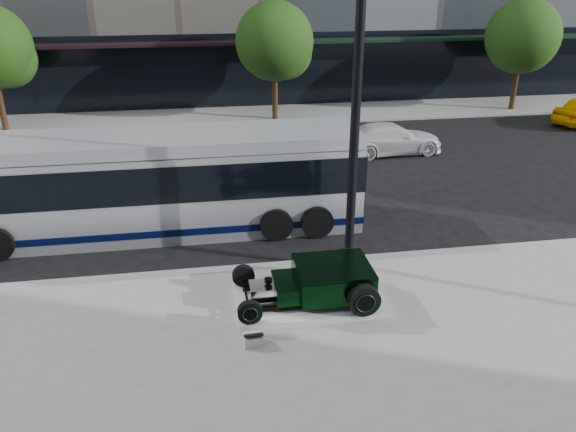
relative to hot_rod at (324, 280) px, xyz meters
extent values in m
plane|color=black|center=(0.28, 4.10, -0.70)|extent=(120.00, 120.00, 0.00)
cube|color=gray|center=(0.28, 18.10, -0.64)|extent=(70.00, 4.00, 0.12)
cube|color=black|center=(-9.72, 20.30, 1.30)|extent=(22.00, 0.50, 4.00)
cube|color=black|center=(13.28, 20.30, 1.30)|extent=(24.00, 0.50, 4.00)
cube|color=black|center=(-9.72, 19.70, 2.90)|extent=(22.00, 1.60, 0.15)
cube|color=black|center=(13.28, 19.70, 2.90)|extent=(24.00, 1.60, 0.15)
cylinder|color=black|center=(-11.72, 17.10, 0.72)|extent=(0.28, 0.28, 2.60)
sphere|color=#133A0F|center=(-11.12, 17.40, 2.62)|extent=(2.60, 2.60, 2.60)
cylinder|color=black|center=(1.28, 17.10, 0.72)|extent=(0.28, 0.28, 2.60)
sphere|color=#133A0F|center=(1.28, 17.10, 3.22)|extent=(3.80, 3.80, 3.80)
sphere|color=#133A0F|center=(1.88, 17.40, 2.62)|extent=(2.60, 2.60, 2.60)
cylinder|color=black|center=(14.28, 17.10, 0.72)|extent=(0.28, 0.28, 2.60)
sphere|color=#133A0F|center=(14.28, 17.10, 3.22)|extent=(3.80, 3.80, 3.80)
sphere|color=#133A0F|center=(14.88, 17.40, 2.62)|extent=(2.60, 2.60, 2.60)
cube|color=silver|center=(-0.33, 0.00, -0.50)|extent=(3.40, 1.80, 0.15)
cube|color=black|center=(-0.33, -0.45, -0.33)|extent=(3.00, 0.08, 0.10)
cube|color=black|center=(-0.33, 0.45, -0.33)|extent=(3.00, 0.08, 0.10)
cube|color=black|center=(0.22, 0.00, 0.02)|extent=(1.70, 1.45, 0.62)
cube|color=black|center=(0.22, 0.00, 0.35)|extent=(1.70, 1.45, 0.06)
cube|color=black|center=(-0.88, 0.00, -0.10)|extent=(0.55, 1.05, 0.38)
cube|color=silver|center=(-1.43, 0.00, -0.15)|extent=(0.55, 0.55, 0.34)
cylinder|color=black|center=(-1.28, 0.00, 0.12)|extent=(0.18, 0.18, 0.10)
cylinder|color=black|center=(-1.78, 0.00, -0.27)|extent=(0.06, 1.55, 0.06)
cylinder|color=black|center=(0.72, -0.85, -0.07)|extent=(0.72, 0.24, 0.72)
cylinder|color=black|center=(0.72, -0.98, -0.07)|extent=(0.37, 0.02, 0.37)
torus|color=#0A3B1A|center=(0.72, -0.99, -0.07)|extent=(0.44, 0.02, 0.44)
cylinder|color=black|center=(0.72, 0.85, -0.07)|extent=(0.72, 0.24, 0.72)
cylinder|color=black|center=(0.72, 0.98, -0.07)|extent=(0.37, 0.02, 0.37)
torus|color=#0A3B1A|center=(0.72, 0.99, -0.07)|extent=(0.44, 0.02, 0.44)
cylinder|color=black|center=(-1.78, -0.78, -0.16)|extent=(0.54, 0.16, 0.54)
cylinder|color=black|center=(-1.78, -0.87, -0.16)|extent=(0.28, 0.02, 0.28)
torus|color=#0A3B1A|center=(-1.78, -0.88, -0.16)|extent=(0.34, 0.02, 0.34)
cylinder|color=black|center=(-1.78, 0.78, -0.16)|extent=(0.54, 0.16, 0.54)
cylinder|color=black|center=(-1.78, 0.87, -0.16)|extent=(0.28, 0.02, 0.28)
torus|color=#0A3B1A|center=(-1.78, 0.88, -0.16)|extent=(0.34, 0.02, 0.34)
cube|color=silver|center=(-1.77, -1.33, -0.47)|extent=(0.41, 0.31, 0.22)
cube|color=black|center=(-1.77, -1.33, -0.34)|extent=(0.41, 0.30, 0.15)
cylinder|color=black|center=(1.04, 1.64, 3.18)|extent=(0.23, 0.23, 7.52)
cylinder|color=black|center=(1.04, 1.64, -0.48)|extent=(0.41, 0.41, 0.19)
cube|color=silver|center=(-3.98, 4.93, 0.58)|extent=(12.00, 2.55, 2.55)
cube|color=#070D3D|center=(-3.98, 4.93, -0.28)|extent=(12.05, 2.60, 0.20)
cube|color=black|center=(-3.98, 4.93, 1.15)|extent=(12.05, 2.60, 1.05)
cube|color=silver|center=(-3.98, 4.93, 2.05)|extent=(12.00, 2.40, 0.35)
cube|color=black|center=(2.05, 4.93, 0.85)|extent=(0.06, 2.30, 1.70)
cylinder|color=black|center=(-8.18, 6.23, -0.22)|extent=(0.96, 0.28, 0.96)
cylinder|color=black|center=(-0.58, 3.63, -0.22)|extent=(0.96, 0.28, 0.96)
cylinder|color=black|center=(-0.58, 6.23, -0.22)|extent=(0.96, 0.28, 0.96)
cylinder|color=black|center=(0.62, 3.63, -0.22)|extent=(0.96, 0.28, 0.96)
cylinder|color=black|center=(0.62, 6.23, -0.22)|extent=(0.96, 0.28, 0.96)
imported|color=white|center=(5.33, 10.97, -0.07)|extent=(4.46, 2.03, 1.26)
camera|label=1|loc=(-2.59, -10.87, 6.64)|focal=35.00mm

